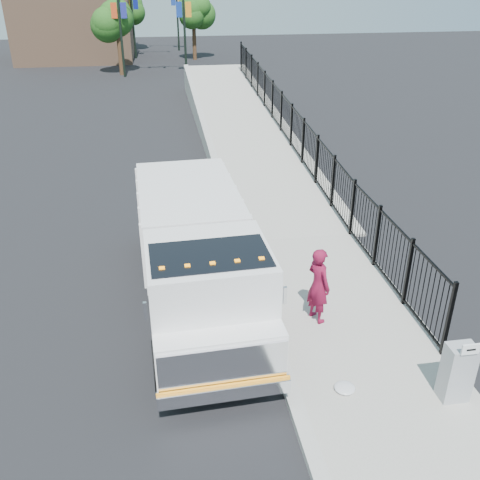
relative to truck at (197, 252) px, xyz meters
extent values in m
plane|color=black|center=(1.55, -0.89, -1.55)|extent=(120.00, 120.00, 0.00)
cube|color=#9E998E|center=(3.47, -2.89, -1.49)|extent=(3.55, 12.00, 0.12)
cube|color=#ADAAA3|center=(1.55, -2.89, -1.47)|extent=(0.30, 12.00, 0.16)
cube|color=#9E998E|center=(3.67, 15.11, -1.55)|extent=(3.95, 24.06, 3.19)
cube|color=black|center=(5.10, 11.11, -0.65)|extent=(0.10, 28.00, 1.80)
cube|color=black|center=(-0.02, 0.40, -0.97)|extent=(1.35, 7.24, 0.23)
cube|color=white|center=(0.08, -2.03, 0.09)|extent=(2.58, 2.43, 2.12)
cube|color=white|center=(0.13, -3.35, -0.44)|extent=(2.52, 0.84, 1.06)
cube|color=silver|center=(0.15, -3.75, -0.44)|extent=(2.44, 0.18, 0.90)
cube|color=silver|center=(0.15, -3.83, -0.97)|extent=(2.55, 0.29, 0.30)
cube|color=orange|center=(0.15, -3.83, -0.81)|extent=(2.54, 0.15, 0.06)
cube|color=black|center=(0.09, -2.30, 0.73)|extent=(2.38, 1.47, 0.90)
cube|color=white|center=(-0.07, 1.78, 0.09)|extent=(2.72, 4.55, 1.80)
cube|color=silver|center=(-1.20, -3.14, 0.57)|extent=(0.07, 0.07, 0.37)
cube|color=silver|center=(1.45, -3.04, 0.57)|extent=(0.07, 0.07, 0.37)
cube|color=orange|center=(-0.85, -2.70, 1.17)|extent=(0.11, 0.09, 0.06)
cube|color=orange|center=(-0.37, -2.68, 1.17)|extent=(0.11, 0.09, 0.06)
cube|color=orange|center=(0.11, -2.67, 1.17)|extent=(0.11, 0.09, 0.06)
cube|color=orange|center=(0.58, -2.65, 1.17)|extent=(0.11, 0.09, 0.06)
cube|color=orange|center=(1.06, -2.63, 1.17)|extent=(0.11, 0.09, 0.06)
cylinder|color=black|center=(-1.00, -2.82, -1.02)|extent=(0.38, 1.07, 1.06)
cylinder|color=black|center=(1.22, -2.73, -1.02)|extent=(0.38, 1.07, 1.06)
cylinder|color=black|center=(-1.21, 2.37, -1.02)|extent=(0.38, 1.07, 1.06)
cylinder|color=black|center=(1.02, 2.46, -1.02)|extent=(0.38, 1.07, 1.06)
cylinder|color=black|center=(-1.25, 3.54, -1.02)|extent=(0.38, 1.07, 1.06)
cylinder|color=black|center=(0.97, 3.62, -1.02)|extent=(0.38, 1.07, 1.06)
imported|color=maroon|center=(2.73, -1.17, -0.48)|extent=(0.69, 0.82, 1.90)
cube|color=gray|center=(4.65, -4.16, -0.80)|extent=(0.55, 0.40, 1.25)
cube|color=white|center=(4.65, -4.38, -0.07)|extent=(0.35, 0.04, 0.22)
ellipsoid|color=silver|center=(2.62, -3.64, -1.38)|extent=(0.43, 0.43, 0.11)
cylinder|color=black|center=(-2.93, 32.53, 2.45)|extent=(0.18, 0.18, 8.00)
cube|color=navy|center=(-2.58, 32.53, 3.25)|extent=(0.45, 0.04, 1.10)
cube|color=#C13C16|center=(-3.28, 32.53, 3.25)|extent=(0.45, 0.04, 1.10)
cylinder|color=black|center=(1.91, 32.77, 2.45)|extent=(0.18, 0.18, 8.00)
cube|color=orange|center=(2.26, 32.77, 3.25)|extent=(0.45, 0.04, 1.10)
cube|color=navy|center=(1.56, 32.77, 3.25)|extent=(0.45, 0.04, 1.10)
cylinder|color=black|center=(-2.20, 42.02, 2.45)|extent=(0.18, 0.18, 8.00)
cube|color=navy|center=(-1.85, 42.02, 3.25)|extent=(0.45, 0.04, 1.10)
cube|color=gold|center=(-2.55, 42.02, 3.25)|extent=(0.45, 0.04, 1.10)
cylinder|color=black|center=(2.10, 46.59, 2.45)|extent=(0.18, 0.18, 8.00)
cylinder|color=#382314|center=(-3.18, 33.48, 0.05)|extent=(0.36, 0.36, 3.20)
sphere|color=#194714|center=(-3.18, 33.48, 2.45)|extent=(2.82, 2.82, 2.82)
cylinder|color=#382314|center=(3.21, 40.35, 0.05)|extent=(0.36, 0.36, 3.20)
sphere|color=#194714|center=(3.21, 40.35, 2.45)|extent=(2.34, 2.34, 2.34)
cylinder|color=#382314|center=(-2.67, 47.82, 0.05)|extent=(0.36, 0.36, 3.20)
sphere|color=#194714|center=(-2.67, 47.82, 2.45)|extent=(2.90, 2.90, 2.90)
cube|color=#8C664C|center=(-7.45, 43.11, 2.45)|extent=(10.00, 10.00, 8.00)
camera|label=1|loc=(-0.75, -11.42, 6.19)|focal=40.00mm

